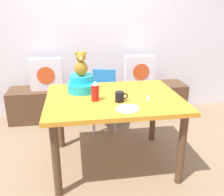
% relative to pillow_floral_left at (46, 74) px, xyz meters
% --- Properties ---
extents(ground_plane, '(8.00, 8.00, 0.00)m').
position_rel_pillow_floral_left_xyz_m(ground_plane, '(0.75, -1.23, -0.68)').
color(ground_plane, '#8C7256').
extents(back_wall, '(4.40, 0.10, 2.60)m').
position_rel_pillow_floral_left_xyz_m(back_wall, '(0.75, 0.29, 0.62)').
color(back_wall, silver).
rests_on(back_wall, ground_plane).
extents(window_bench, '(2.60, 0.44, 0.46)m').
position_rel_pillow_floral_left_xyz_m(window_bench, '(0.75, 0.02, -0.45)').
color(window_bench, brown).
rests_on(window_bench, ground_plane).
extents(pillow_floral_left, '(0.44, 0.15, 0.44)m').
position_rel_pillow_floral_left_xyz_m(pillow_floral_left, '(0.00, 0.00, 0.00)').
color(pillow_floral_left, silver).
rests_on(pillow_floral_left, window_bench).
extents(pillow_floral_right, '(0.44, 0.15, 0.44)m').
position_rel_pillow_floral_left_xyz_m(pillow_floral_right, '(1.34, 0.00, 0.00)').
color(pillow_floral_right, silver).
rests_on(pillow_floral_right, window_bench).
extents(dining_table, '(1.28, 1.00, 0.74)m').
position_rel_pillow_floral_left_xyz_m(dining_table, '(0.75, -1.23, -0.04)').
color(dining_table, orange).
rests_on(dining_table, ground_plane).
extents(highchair, '(0.40, 0.51, 0.79)m').
position_rel_pillow_floral_left_xyz_m(highchair, '(0.74, -0.42, -0.16)').
color(highchair, '#2672B2').
rests_on(highchair, ground_plane).
extents(infant_seat_teal, '(0.30, 0.33, 0.16)m').
position_rel_pillow_floral_left_xyz_m(infant_seat_teal, '(0.46, -1.00, 0.13)').
color(infant_seat_teal, '#1AB0CA').
rests_on(infant_seat_teal, dining_table).
extents(teddy_bear, '(0.13, 0.12, 0.25)m').
position_rel_pillow_floral_left_xyz_m(teddy_bear, '(0.46, -1.00, 0.34)').
color(teddy_bear, '#A17923').
rests_on(teddy_bear, infant_seat_teal).
extents(ketchup_bottle, '(0.07, 0.07, 0.18)m').
position_rel_pillow_floral_left_xyz_m(ketchup_bottle, '(0.56, -1.31, 0.15)').
color(ketchup_bottle, red).
rests_on(ketchup_bottle, dining_table).
extents(coffee_mug, '(0.12, 0.08, 0.09)m').
position_rel_pillow_floral_left_xyz_m(coffee_mug, '(0.78, -1.37, 0.11)').
color(coffee_mug, black).
rests_on(coffee_mug, dining_table).
extents(dinner_plate_near, '(0.20, 0.20, 0.01)m').
position_rel_pillow_floral_left_xyz_m(dinner_plate_near, '(0.81, -1.57, 0.07)').
color(dinner_plate_near, white).
rests_on(dinner_plate_near, dining_table).
extents(table_fork, '(0.07, 0.17, 0.01)m').
position_rel_pillow_floral_left_xyz_m(table_fork, '(1.06, -1.33, 0.06)').
color(table_fork, silver).
rests_on(table_fork, dining_table).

